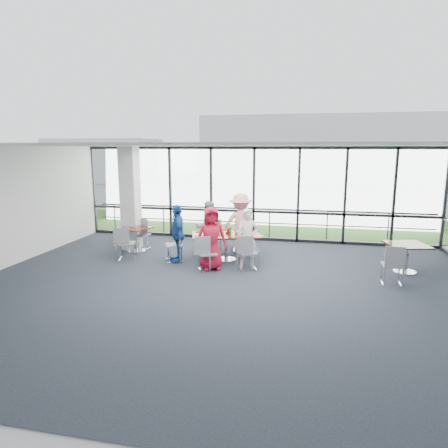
% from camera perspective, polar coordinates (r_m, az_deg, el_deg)
% --- Properties ---
extents(floor, '(12.00, 10.00, 0.02)m').
position_cam_1_polar(floor, '(9.22, -0.15, -9.21)').
color(floor, '#1D222E').
rests_on(floor, ground).
extents(ceiling, '(12.00, 10.00, 0.04)m').
position_cam_1_polar(ceiling, '(8.66, -0.16, 11.16)').
color(ceiling, white).
rests_on(ceiling, ground).
extents(wall_front, '(12.00, 0.10, 3.20)m').
position_cam_1_polar(wall_front, '(4.22, -14.94, -11.13)').
color(wall_front, silver).
rests_on(wall_front, ground).
extents(curtain_wall_back, '(12.00, 0.10, 3.20)m').
position_cam_1_polar(curtain_wall_back, '(13.68, 4.28, 4.30)').
color(curtain_wall_back, white).
rests_on(curtain_wall_back, ground).
extents(structural_column, '(0.50, 0.50, 3.20)m').
position_cam_1_polar(structural_column, '(12.78, -13.23, 3.58)').
color(structural_column, silver).
rests_on(structural_column, ground).
extents(apron, '(80.00, 70.00, 0.02)m').
position_cam_1_polar(apron, '(18.83, 6.28, 1.07)').
color(apron, gray).
rests_on(apron, ground).
extents(grass_strip, '(80.00, 5.00, 0.01)m').
position_cam_1_polar(grass_strip, '(16.86, 5.59, 0.05)').
color(grass_strip, '#2E5823').
rests_on(grass_strip, ground).
extents(hangar_main, '(24.00, 10.00, 6.00)m').
position_cam_1_polar(hangar_main, '(40.53, 15.35, 10.24)').
color(hangar_main, silver).
rests_on(hangar_main, ground).
extents(hangar_aux, '(10.00, 6.00, 4.00)m').
position_cam_1_polar(hangar_aux, '(41.53, -16.70, 8.80)').
color(hangar_aux, silver).
rests_on(hangar_aux, ground).
extents(guard_rail, '(12.00, 0.06, 0.06)m').
position_cam_1_polar(guard_rail, '(14.43, 4.54, 0.22)').
color(guard_rail, '#2D2D33').
rests_on(guard_rail, ground).
extents(main_table, '(2.12, 1.56, 0.75)m').
position_cam_1_polar(main_table, '(11.29, 0.32, -2.10)').
color(main_table, black).
rests_on(main_table, ground).
extents(side_table_left, '(1.02, 1.02, 0.75)m').
position_cam_1_polar(side_table_left, '(12.53, -12.58, -1.06)').
color(side_table_left, black).
rests_on(side_table_left, ground).
extents(side_table_right, '(1.13, 1.13, 0.75)m').
position_cam_1_polar(side_table_right, '(11.17, 24.64, -3.14)').
color(side_table_right, black).
rests_on(side_table_right, ground).
extents(diner_near_left, '(0.95, 0.81, 1.66)m').
position_cam_1_polar(diner_near_left, '(10.40, -1.83, -2.08)').
color(diner_near_left, '#B1112C').
rests_on(diner_near_left, ground).
extents(diner_near_right, '(0.64, 0.50, 1.59)m').
position_cam_1_polar(diner_near_right, '(10.52, 3.38, -2.11)').
color(diner_near_right, silver).
rests_on(diner_near_right, ground).
extents(diner_far_left, '(0.91, 0.77, 1.60)m').
position_cam_1_polar(diner_far_left, '(11.98, -2.28, -0.49)').
color(diner_far_left, gray).
rests_on(diner_far_left, ground).
extents(diner_far_right, '(1.25, 0.79, 1.81)m').
position_cam_1_polar(diner_far_right, '(12.07, 2.37, 0.11)').
color(diner_far_right, pink).
rests_on(diner_far_right, ground).
extents(diner_end, '(0.88, 1.08, 1.62)m').
position_cam_1_polar(diner_end, '(11.16, -6.64, -1.35)').
color(diner_end, '#19479A').
rests_on(diner_end, ground).
extents(chair_main_nl, '(0.60, 0.60, 0.91)m').
position_cam_1_polar(chair_main_nl, '(10.36, -2.34, -4.25)').
color(chair_main_nl, gray).
rests_on(chair_main_nl, ground).
extents(chair_main_nr, '(0.56, 0.56, 0.91)m').
position_cam_1_polar(chair_main_nr, '(10.47, 3.48, -4.09)').
color(chair_main_nr, gray).
rests_on(chair_main_nr, ground).
extents(chair_main_fl, '(0.61, 0.61, 0.94)m').
position_cam_1_polar(chair_main_fl, '(12.25, -2.02, -1.82)').
color(chair_main_fl, gray).
rests_on(chair_main_fl, ground).
extents(chair_main_fr, '(0.48, 0.48, 0.84)m').
position_cam_1_polar(chair_main_fr, '(12.37, 2.29, -1.92)').
color(chair_main_fr, gray).
rests_on(chair_main_fr, ground).
extents(chair_main_end, '(0.62, 0.62, 0.93)m').
position_cam_1_polar(chair_main_end, '(11.31, -7.17, -2.99)').
color(chair_main_end, gray).
rests_on(chair_main_end, ground).
extents(chair_spare_la, '(0.57, 0.57, 0.93)m').
position_cam_1_polar(chair_spare_la, '(11.75, -13.73, -2.70)').
color(chair_spare_la, gray).
rests_on(chair_spare_la, ground).
extents(chair_spare_lb, '(0.53, 0.53, 0.91)m').
position_cam_1_polar(chair_spare_lb, '(12.80, -11.75, -1.54)').
color(chair_spare_lb, gray).
rests_on(chair_spare_lb, ground).
extents(chair_spare_r, '(0.46, 0.46, 0.94)m').
position_cam_1_polar(chair_spare_r, '(10.10, 22.93, -5.44)').
color(chair_spare_r, gray).
rests_on(chair_spare_r, ground).
extents(plate_nl, '(0.27, 0.27, 0.01)m').
position_cam_1_polar(plate_nl, '(10.87, -2.02, -1.89)').
color(plate_nl, white).
rests_on(plate_nl, main_table).
extents(plate_nr, '(0.26, 0.26, 0.01)m').
position_cam_1_polar(plate_nr, '(11.04, 3.33, -1.70)').
color(plate_nr, white).
rests_on(plate_nr, main_table).
extents(plate_fl, '(0.26, 0.26, 0.01)m').
position_cam_1_polar(plate_fl, '(11.58, -2.11, -1.10)').
color(plate_fl, white).
rests_on(plate_fl, main_table).
extents(plate_fr, '(0.25, 0.25, 0.01)m').
position_cam_1_polar(plate_fr, '(11.59, 2.35, -1.09)').
color(plate_fr, white).
rests_on(plate_fr, main_table).
extents(plate_end, '(0.28, 0.28, 0.01)m').
position_cam_1_polar(plate_end, '(11.20, -3.55, -1.52)').
color(plate_end, white).
rests_on(plate_end, main_table).
extents(tumbler_a, '(0.07, 0.07, 0.14)m').
position_cam_1_polar(tumbler_a, '(11.01, -0.53, -1.37)').
color(tumbler_a, white).
rests_on(tumbler_a, main_table).
extents(tumbler_b, '(0.07, 0.07, 0.13)m').
position_cam_1_polar(tumbler_b, '(11.11, 2.16, -1.31)').
color(tumbler_b, white).
rests_on(tumbler_b, main_table).
extents(tumbler_c, '(0.07, 0.07, 0.15)m').
position_cam_1_polar(tumbler_c, '(11.44, 0.73, -0.90)').
color(tumbler_c, white).
rests_on(tumbler_c, main_table).
extents(tumbler_d, '(0.07, 0.07, 0.15)m').
position_cam_1_polar(tumbler_d, '(11.08, -2.77, -1.29)').
color(tumbler_d, white).
rests_on(tumbler_d, main_table).
extents(menu_a, '(0.33, 0.25, 0.00)m').
position_cam_1_polar(menu_a, '(10.84, -0.23, -1.95)').
color(menu_a, beige).
rests_on(menu_a, main_table).
extents(menu_b, '(0.32, 0.23, 0.00)m').
position_cam_1_polar(menu_b, '(11.06, 4.81, -1.72)').
color(menu_b, beige).
rests_on(menu_b, main_table).
extents(menu_c, '(0.38, 0.37, 0.00)m').
position_cam_1_polar(menu_c, '(11.61, 0.74, -1.09)').
color(menu_c, beige).
rests_on(menu_c, main_table).
extents(condiment_caddy, '(0.10, 0.07, 0.04)m').
position_cam_1_polar(condiment_caddy, '(11.36, 0.53, -1.26)').
color(condiment_caddy, black).
rests_on(condiment_caddy, main_table).
extents(ketchup_bottle, '(0.06, 0.06, 0.18)m').
position_cam_1_polar(ketchup_bottle, '(11.24, 0.59, -1.02)').
color(ketchup_bottle, '#960400').
rests_on(ketchup_bottle, main_table).
extents(green_bottle, '(0.05, 0.05, 0.20)m').
position_cam_1_polar(green_bottle, '(11.29, 0.90, -0.92)').
color(green_bottle, '#187126').
rests_on(green_bottle, main_table).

